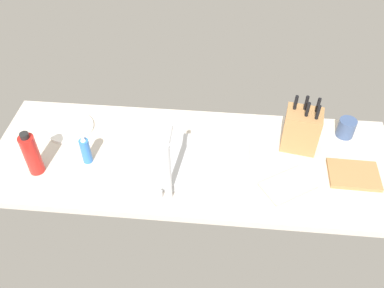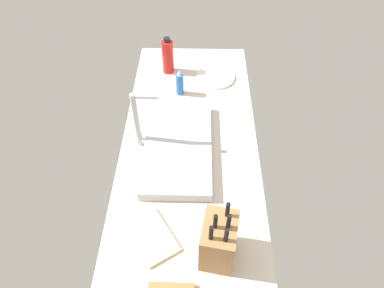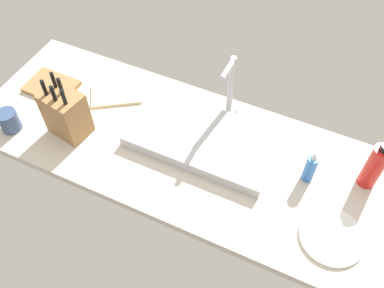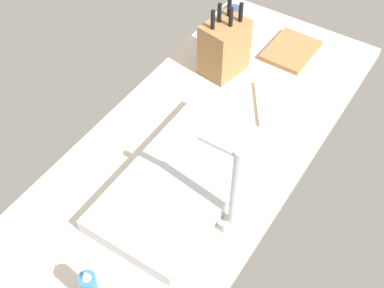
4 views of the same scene
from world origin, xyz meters
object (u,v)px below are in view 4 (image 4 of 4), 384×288
at_px(faucet, 232,184).
at_px(dish_towel, 276,104).
at_px(knife_block, 224,47).
at_px(coffee_mug, 232,20).
at_px(sink_basin, 183,180).
at_px(cutting_board, 291,51).

bearing_deg(faucet, dish_towel, -168.79).
xyz_separation_m(knife_block, coffee_mug, (-0.22, -0.09, -0.05)).
distance_m(sink_basin, cutting_board, 0.71).
xyz_separation_m(knife_block, cutting_board, (-0.21, 0.16, -0.09)).
height_order(faucet, coffee_mug, faucet).
relative_size(knife_block, cutting_board, 1.26).
relative_size(cutting_board, dish_towel, 0.98).
height_order(knife_block, cutting_board, knife_block).
bearing_deg(cutting_board, dish_towel, 16.42).
distance_m(knife_block, dish_towel, 0.26).
xyz_separation_m(faucet, knife_block, (-0.53, -0.33, -0.07)).
bearing_deg(knife_block, coffee_mug, -147.15).
distance_m(knife_block, coffee_mug, 0.24).
relative_size(faucet, dish_towel, 1.42).
relative_size(sink_basin, faucet, 1.89).
xyz_separation_m(dish_towel, coffee_mug, (-0.28, -0.33, 0.04)).
height_order(knife_block, dish_towel, knife_block).
bearing_deg(cutting_board, knife_block, -36.40).
bearing_deg(coffee_mug, cutting_board, 89.25).
relative_size(faucet, cutting_board, 1.44).
relative_size(sink_basin, knife_block, 2.16).
bearing_deg(coffee_mug, dish_towel, 49.97).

